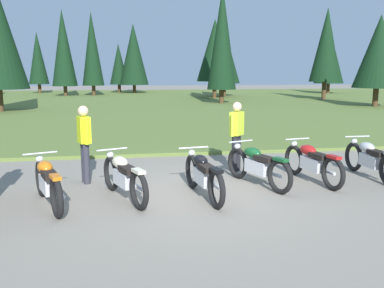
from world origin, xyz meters
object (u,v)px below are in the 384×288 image
object	(u,v)px
motorcycle_cream	(124,176)
motorcycle_red	(312,162)
motorcycle_orange	(48,182)
rider_near_row_end	(237,132)
motorcycle_silver	(370,159)
motorcycle_black	(203,175)
rider_checking_bike	(84,140)
motorcycle_british_green	(257,165)

from	to	relation	value
motorcycle_cream	motorcycle_red	world-z (taller)	same
motorcycle_orange	motorcycle_red	size ratio (longest dim) A/B	0.96
rider_near_row_end	motorcycle_silver	bearing A→B (deg)	-21.92
motorcycle_black	rider_checking_bike	world-z (taller)	rider_checking_bike
motorcycle_red	rider_near_row_end	size ratio (longest dim) A/B	1.25
motorcycle_cream	motorcycle_black	xyz separation A→B (m)	(1.49, -0.11, 0.00)
motorcycle_british_green	motorcycle_red	distance (m)	1.27
rider_near_row_end	rider_checking_bike	distance (m)	3.53
motorcycle_orange	motorcycle_cream	bearing A→B (deg)	8.19
motorcycle_black	motorcycle_silver	bearing A→B (deg)	11.62
motorcycle_british_green	rider_checking_bike	world-z (taller)	rider_checking_bike
motorcycle_cream	motorcycle_black	bearing A→B (deg)	-4.12
motorcycle_black	motorcycle_british_green	world-z (taller)	same
motorcycle_silver	motorcycle_orange	bearing A→B (deg)	-172.44
motorcycle_orange	motorcycle_black	bearing A→B (deg)	1.70
motorcycle_red	motorcycle_silver	world-z (taller)	same
motorcycle_red	rider_checking_bike	size ratio (longest dim) A/B	1.25
motorcycle_silver	rider_near_row_end	size ratio (longest dim) A/B	1.26
motorcycle_british_green	motorcycle_silver	bearing A→B (deg)	4.07
motorcycle_british_green	motorcycle_silver	distance (m)	2.72
motorcycle_red	rider_checking_bike	distance (m)	4.93
motorcycle_black	motorcycle_british_green	xyz separation A→B (m)	(1.27, 0.63, 0.00)
motorcycle_orange	motorcycle_british_green	world-z (taller)	same
motorcycle_orange	motorcycle_silver	bearing A→B (deg)	7.56
motorcycle_british_green	rider_near_row_end	world-z (taller)	rider_near_row_end
motorcycle_orange	motorcycle_british_green	bearing A→B (deg)	9.84
motorcycle_cream	motorcycle_british_green	xyz separation A→B (m)	(2.77, 0.52, 0.00)
motorcycle_cream	motorcycle_british_green	size ratio (longest dim) A/B	0.99
rider_checking_bike	rider_near_row_end	bearing A→B (deg)	8.66
rider_near_row_end	rider_checking_bike	size ratio (longest dim) A/B	1.00
motorcycle_british_green	rider_checking_bike	distance (m)	3.71
motorcycle_red	motorcycle_cream	bearing A→B (deg)	-171.43
motorcycle_british_green	rider_near_row_end	size ratio (longest dim) A/B	1.20
motorcycle_black	motorcycle_red	distance (m)	2.64
motorcycle_black	rider_checking_bike	distance (m)	2.76
motorcycle_orange	motorcycle_red	distance (m)	5.43
motorcycle_british_green	rider_near_row_end	bearing A→B (deg)	93.93
motorcycle_orange	motorcycle_british_green	xyz separation A→B (m)	(4.10, 0.71, 0.00)
rider_checking_bike	motorcycle_cream	bearing A→B (deg)	-58.11
motorcycle_black	motorcycle_silver	xyz separation A→B (m)	(3.99, 0.82, 0.00)
rider_checking_bike	motorcycle_orange	bearing A→B (deg)	-108.92
motorcycle_cream	rider_checking_bike	size ratio (longest dim) A/B	1.19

